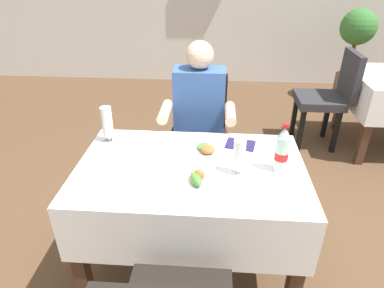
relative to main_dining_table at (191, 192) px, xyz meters
name	(u,v)px	position (x,y,z in m)	size (l,w,h in m)	color
ground_plane	(213,254)	(0.14, 0.09, -0.58)	(11.00, 11.00, 0.00)	brown
main_dining_table	(191,192)	(0.00, 0.00, 0.00)	(1.23, 0.79, 0.76)	white
chair_far_diner_seat	(198,132)	(0.00, 0.79, -0.03)	(0.44, 0.50, 0.97)	black
seated_diner_far	(199,120)	(0.01, 0.68, 0.13)	(0.50, 0.46, 1.26)	#282D42
plate_near_camera	(197,178)	(0.04, -0.14, 0.19)	(0.23, 0.23, 0.07)	white
plate_far_diner	(204,150)	(0.06, 0.14, 0.19)	(0.25, 0.25, 0.05)	white
beer_glass_left	(107,123)	(-0.52, 0.24, 0.29)	(0.07, 0.07, 0.22)	white
beer_glass_middle	(239,157)	(0.25, -0.05, 0.28)	(0.07, 0.07, 0.20)	white
cola_bottle_primary	(282,151)	(0.47, 0.00, 0.29)	(0.07, 0.07, 0.27)	silver
napkin_cutlery_set	(240,144)	(0.28, 0.25, 0.18)	(0.19, 0.20, 0.01)	#231E4C
background_chair_left	(329,94)	(1.24, 1.70, -0.03)	(0.50, 0.44, 0.97)	#2D2D33
potted_plant_corner	(354,44)	(1.88, 2.99, 0.18)	(0.44, 0.44, 1.19)	brown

